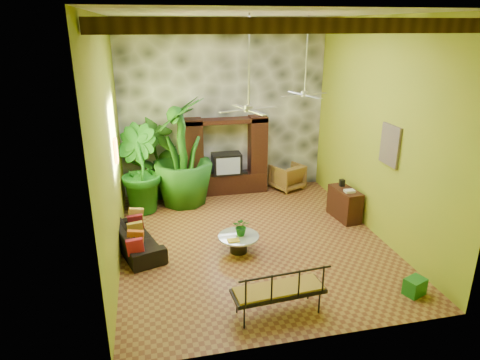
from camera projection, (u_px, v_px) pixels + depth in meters
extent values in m
plane|color=brown|center=(252.00, 240.00, 10.12)|extent=(7.00, 7.00, 0.00)
cube|color=silver|center=(254.00, 13.00, 8.40)|extent=(6.00, 7.00, 0.02)
cube|color=#A7AE27|center=(224.00, 108.00, 12.47)|extent=(6.00, 0.02, 5.00)
cube|color=#A7AE27|center=(109.00, 145.00, 8.64)|extent=(0.02, 7.00, 5.00)
cube|color=#A7AE27|center=(379.00, 130.00, 9.88)|extent=(0.02, 7.00, 5.00)
cube|color=#383B3F|center=(224.00, 108.00, 12.41)|extent=(5.98, 0.10, 4.98)
cube|color=#341F10|center=(300.00, 26.00, 6.10)|extent=(5.95, 0.16, 0.22)
cube|color=#341F10|center=(273.00, 25.00, 7.29)|extent=(5.95, 0.16, 0.22)
cube|color=#341F10|center=(254.00, 25.00, 8.48)|extent=(5.95, 0.16, 0.22)
cube|color=#341F10|center=(240.00, 25.00, 9.67)|extent=(5.95, 0.16, 0.22)
cube|color=#341F10|center=(229.00, 25.00, 10.86)|extent=(5.95, 0.16, 0.22)
cube|color=black|center=(227.00, 183.00, 12.89)|extent=(2.40, 0.50, 0.60)
cube|color=black|center=(194.00, 153.00, 12.36)|extent=(0.50, 0.48, 2.00)
cube|color=black|center=(258.00, 149.00, 12.75)|extent=(0.50, 0.48, 2.00)
cube|color=black|center=(226.00, 121.00, 12.24)|extent=(2.40, 0.48, 0.12)
cube|color=black|center=(227.00, 163.00, 12.66)|extent=(0.85, 0.52, 0.62)
cube|color=#8C99A8|center=(228.00, 166.00, 12.41)|extent=(0.70, 0.02, 0.50)
cylinder|color=silver|center=(249.00, 63.00, 8.30)|extent=(0.04, 0.04, 1.80)
cylinder|color=silver|center=(249.00, 109.00, 8.61)|extent=(0.18, 0.18, 0.12)
cube|color=silver|center=(264.00, 108.00, 8.78)|extent=(0.58, 0.26, 0.01)
cube|color=silver|center=(240.00, 107.00, 8.92)|extent=(0.26, 0.58, 0.01)
cube|color=silver|center=(233.00, 111.00, 8.46)|extent=(0.58, 0.26, 0.01)
cube|color=silver|center=(258.00, 113.00, 8.32)|extent=(0.26, 0.58, 0.01)
cylinder|color=silver|center=(307.00, 56.00, 10.14)|extent=(0.04, 0.04, 1.80)
cylinder|color=silver|center=(305.00, 94.00, 10.45)|extent=(0.18, 0.18, 0.12)
cube|color=silver|center=(316.00, 94.00, 10.61)|extent=(0.58, 0.26, 0.01)
cube|color=silver|center=(296.00, 93.00, 10.76)|extent=(0.26, 0.58, 0.01)
cube|color=silver|center=(292.00, 96.00, 10.30)|extent=(0.58, 0.26, 0.01)
cube|color=silver|center=(313.00, 97.00, 10.16)|extent=(0.26, 0.58, 0.01)
cube|color=#BF9216|center=(116.00, 151.00, 9.71)|extent=(0.06, 0.32, 0.55)
cube|color=#244C84|center=(390.00, 145.00, 9.39)|extent=(0.06, 0.70, 0.90)
imported|color=black|center=(136.00, 238.00, 9.58)|extent=(1.31, 2.08, 0.57)
imported|color=brown|center=(287.00, 176.00, 13.15)|extent=(1.12, 1.14, 0.79)
imported|color=#225716|center=(156.00, 158.00, 12.17)|extent=(1.55, 1.36, 2.46)
imported|color=#1A641B|center=(138.00, 169.00, 11.35)|extent=(1.58, 1.65, 2.35)
imported|color=#1C5817|center=(182.00, 152.00, 11.71)|extent=(2.07, 2.07, 3.01)
cylinder|color=black|center=(239.00, 244.00, 9.53)|extent=(0.39, 0.39, 0.36)
cylinder|color=silver|center=(239.00, 236.00, 9.46)|extent=(0.91, 0.91, 0.04)
imported|color=#1A621A|center=(242.00, 226.00, 9.42)|extent=(0.46, 0.42, 0.42)
cube|color=gold|center=(233.00, 240.00, 9.22)|extent=(0.25, 0.19, 0.03)
cube|color=black|center=(278.00, 291.00, 7.40)|extent=(1.66, 0.66, 0.06)
cube|color=olive|center=(278.00, 289.00, 7.39)|extent=(1.57, 0.60, 0.06)
cube|color=black|center=(284.00, 287.00, 7.04)|extent=(1.62, 0.16, 0.54)
cube|color=#371C11|center=(345.00, 204.00, 11.12)|extent=(0.57, 1.06, 0.81)
cube|color=#1E7032|center=(415.00, 286.00, 8.03)|extent=(0.46, 0.40, 0.33)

